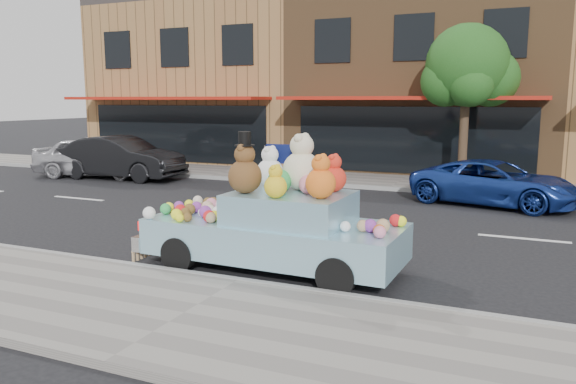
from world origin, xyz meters
The scene contains 12 objects.
ground centered at (0.00, 0.00, 0.00)m, with size 120.00×120.00×0.00m, color black.
near_sidewalk centered at (0.00, -6.50, 0.06)m, with size 60.00×3.00×0.12m, color gray.
far_sidewalk centered at (0.00, 6.50, 0.06)m, with size 60.00×3.00×0.12m, color gray.
near_kerb centered at (0.00, -5.00, 0.07)m, with size 60.00×0.12×0.13m, color gray.
far_kerb centered at (0.00, 5.00, 0.07)m, with size 60.00×0.12×0.13m, color gray.
storefront_left centered at (-10.00, 11.97, 3.64)m, with size 10.00×9.80×7.30m.
storefront_mid centered at (0.00, 11.97, 3.64)m, with size 10.00×9.80×7.30m.
street_tree centered at (2.03, 6.55, 3.69)m, with size 3.00×2.70×5.22m.
car_silver centered at (-10.83, 3.78, 0.74)m, with size 1.75×4.36×1.48m, color #B3B3B8.
car_blue centered at (3.17, 3.74, 0.61)m, with size 2.03×4.39×1.22m, color navy.
car_dark centered at (-9.57, 3.78, 0.77)m, with size 1.64×4.69×1.55m, color black.
art_car centered at (0.16, -4.00, 0.83)m, with size 4.53×1.88×2.35m.
Camera 1 is at (4.01, -12.34, 2.87)m, focal length 35.00 mm.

